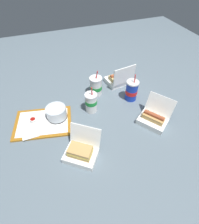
# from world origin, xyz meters

# --- Properties ---
(ground_plane) EXTENTS (3.20, 3.20, 0.00)m
(ground_plane) POSITION_xyz_m (0.00, 0.00, 0.00)
(ground_plane) COLOR slate
(food_tray) EXTENTS (0.41, 0.33, 0.01)m
(food_tray) POSITION_xyz_m (-0.39, 0.06, 0.01)
(food_tray) COLOR #A56619
(food_tray) RESTS_ON ground_plane
(cake_container) EXTENTS (0.14, 0.14, 0.08)m
(cake_container) POSITION_xyz_m (-0.29, 0.07, 0.05)
(cake_container) COLOR black
(cake_container) RESTS_ON food_tray
(ketchup_cup) EXTENTS (0.04, 0.04, 0.02)m
(ketchup_cup) POSITION_xyz_m (-0.45, 0.08, 0.03)
(ketchup_cup) COLOR white
(ketchup_cup) RESTS_ON food_tray
(napkin_stack) EXTENTS (0.10, 0.10, 0.00)m
(napkin_stack) POSITION_xyz_m (-0.47, -0.01, 0.02)
(napkin_stack) COLOR white
(napkin_stack) RESTS_ON food_tray
(plastic_fork) EXTENTS (0.11, 0.03, 0.00)m
(plastic_fork) POSITION_xyz_m (-0.39, 0.10, 0.02)
(plastic_fork) COLOR white
(plastic_fork) RESTS_ON food_tray
(clamshell_hotdog_back) EXTENTS (0.25, 0.25, 0.16)m
(clamshell_hotdog_back) POSITION_xyz_m (0.30, -0.19, 0.04)
(clamshell_hotdog_back) COLOR white
(clamshell_hotdog_back) RESTS_ON ground_plane
(clamshell_sandwich_center) EXTENTS (0.24, 0.24, 0.16)m
(clamshell_sandwich_center) POSITION_xyz_m (-0.21, -0.27, 0.04)
(clamshell_sandwich_center) COLOR white
(clamshell_sandwich_center) RESTS_ON ground_plane
(clamshell_hotdog_right) EXTENTS (0.21, 0.19, 0.19)m
(clamshell_hotdog_right) POSITION_xyz_m (0.27, 0.29, 0.04)
(clamshell_hotdog_right) COLOR white
(clamshell_hotdog_right) RESTS_ON ground_plane
(soda_cup_back) EXTENTS (0.09, 0.09, 0.22)m
(soda_cup_back) POSITION_xyz_m (0.27, 0.08, 0.08)
(soda_cup_back) COLOR #1938B7
(soda_cup_back) RESTS_ON ground_plane
(soda_cup_front) EXTENTS (0.10, 0.10, 0.21)m
(soda_cup_front) POSITION_xyz_m (0.04, 0.22, 0.07)
(soda_cup_front) COLOR white
(soda_cup_front) RESTS_ON ground_plane
(soda_cup_corner) EXTENTS (0.09, 0.09, 0.21)m
(soda_cup_corner) POSITION_xyz_m (-0.05, 0.06, 0.08)
(soda_cup_corner) COLOR white
(soda_cup_corner) RESTS_ON ground_plane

